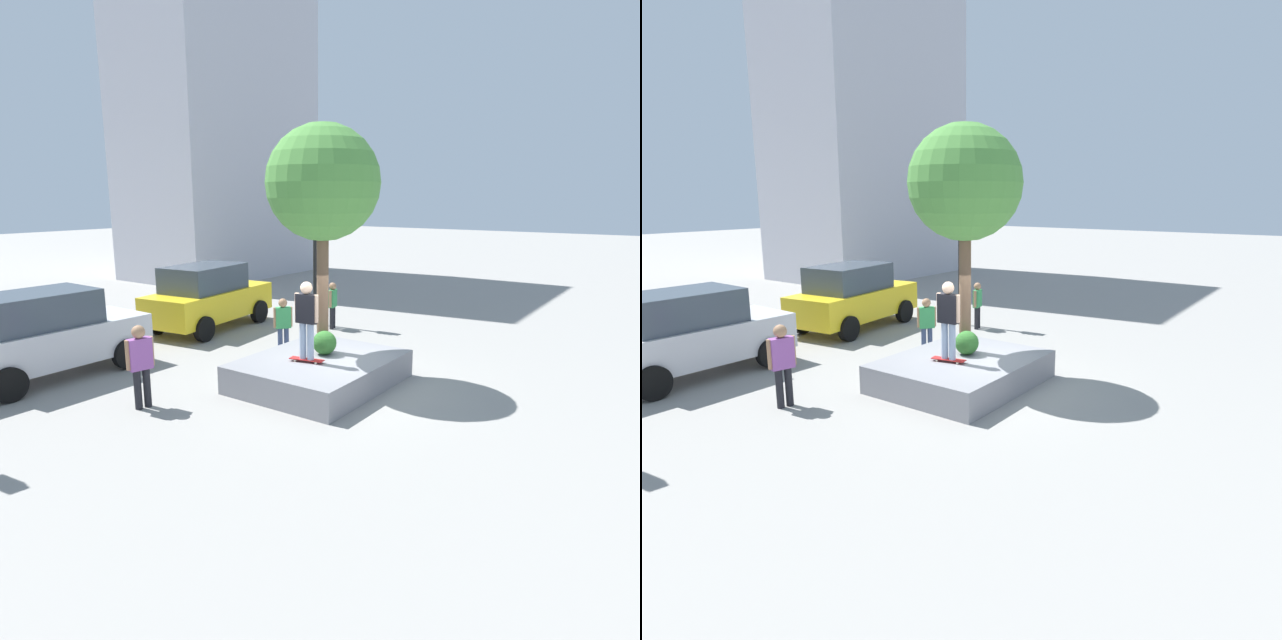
{
  "view_description": "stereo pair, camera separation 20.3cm",
  "coord_description": "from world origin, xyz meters",
  "views": [
    {
      "loc": [
        -10.2,
        -6.79,
        4.3
      ],
      "look_at": [
        -0.19,
        0.18,
        1.54
      ],
      "focal_mm": 30.86,
      "sensor_mm": 36.0,
      "label": 1
    },
    {
      "loc": [
        -10.09,
        -6.96,
        4.3
      ],
      "look_at": [
        -0.19,
        0.18,
        1.54
      ],
      "focal_mm": 30.86,
      "sensor_mm": 36.0,
      "label": 2
    }
  ],
  "objects": [
    {
      "name": "sedan_parked",
      "position": [
        -3.49,
        5.89,
        1.07
      ],
      "size": [
        4.58,
        2.22,
        2.11
      ],
      "color": "#B7B7BC",
      "rests_on": "ground"
    },
    {
      "name": "ground_plane",
      "position": [
        0.0,
        0.0,
        0.0
      ],
      "size": [
        120.0,
        120.0,
        0.0
      ],
      "primitive_type": "plane",
      "color": "gray"
    },
    {
      "name": "skateboard",
      "position": [
        -0.63,
        0.24,
        0.7
      ],
      "size": [
        0.37,
        0.83,
        0.07
      ],
      "color": "#A51E1E",
      "rests_on": "planter_ledge"
    },
    {
      "name": "taxi_cab",
      "position": [
        2.27,
        6.39,
        1.08
      ],
      "size": [
        4.78,
        2.58,
        2.13
      ],
      "color": "gold",
      "rests_on": "ground"
    },
    {
      "name": "traffic_light_corner",
      "position": [
        4.77,
        3.85,
        3.11
      ],
      "size": [
        0.35,
        0.3,
        4.56
      ],
      "color": "black",
      "rests_on": "ground"
    },
    {
      "name": "planter_ledge",
      "position": [
        -0.19,
        0.18,
        0.32
      ],
      "size": [
        3.67,
        2.96,
        0.64
      ],
      "primitive_type": "cube",
      "color": "gray",
      "rests_on": "ground"
    },
    {
      "name": "skateboarder",
      "position": [
        -0.63,
        0.24,
        1.73
      ],
      "size": [
        0.27,
        0.59,
        1.76
      ],
      "color": "#8C9EB7",
      "rests_on": "skateboard"
    },
    {
      "name": "passerby_with_bag",
      "position": [
        -3.48,
        2.37,
        1.02
      ],
      "size": [
        0.58,
        0.3,
        1.76
      ],
      "color": "black",
      "rests_on": "ground"
    },
    {
      "name": "plaza_tree",
      "position": [
        0.32,
        0.46,
        4.57
      ],
      "size": [
        2.63,
        2.63,
        5.27
      ],
      "color": "brown",
      "rests_on": "planter_ledge"
    },
    {
      "name": "brick_midrise",
      "position": [
        12.0,
        15.28,
        10.89
      ],
      "size": [
        9.73,
        6.15,
        21.78
      ],
      "primitive_type": "cube",
      "color": "#B2B2BC",
      "rests_on": "ground"
    },
    {
      "name": "bystander_watching",
      "position": [
        4.6,
        3.01,
        0.89
      ],
      "size": [
        0.51,
        0.27,
        1.54
      ],
      "color": "black",
      "rests_on": "ground"
    },
    {
      "name": "boxwood_shrub",
      "position": [
        0.11,
        0.26,
        0.93
      ],
      "size": [
        0.57,
        0.57,
        0.57
      ],
      "primitive_type": "sphere",
      "color": "#2D6628",
      "rests_on": "planter_ledge"
    },
    {
      "name": "pedestrian_crossing",
      "position": [
        1.3,
        2.46,
        0.91
      ],
      "size": [
        0.44,
        0.4,
        1.58
      ],
      "color": "navy",
      "rests_on": "ground"
    }
  ]
}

